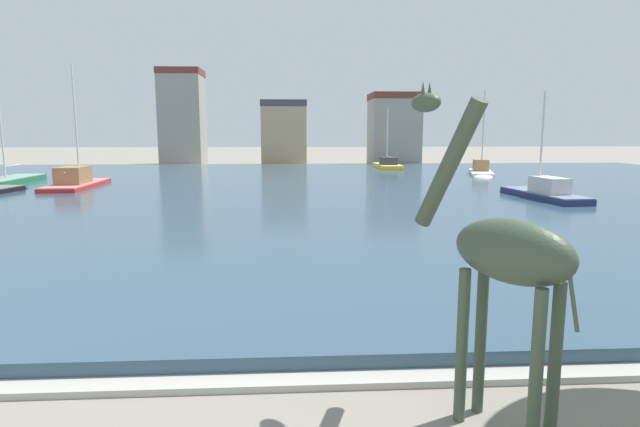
# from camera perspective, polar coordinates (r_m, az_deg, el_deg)

# --- Properties ---
(harbor_water) EXTENTS (85.46, 54.73, 0.38)m
(harbor_water) POSITION_cam_1_polar(r_m,az_deg,el_deg) (35.88, -5.72, 2.56)
(harbor_water) COLOR #334C60
(harbor_water) RESTS_ON ground
(quay_edge_coping) EXTENTS (85.46, 0.50, 0.12)m
(quay_edge_coping) POSITION_cam_1_polar(r_m,az_deg,el_deg) (9.10, -12.82, -17.85)
(quay_edge_coping) COLOR #ADA89E
(quay_edge_coping) RESTS_ON ground
(giraffe_statue) EXTENTS (1.88, 2.53, 4.87)m
(giraffe_statue) POSITION_cam_1_polar(r_m,az_deg,el_deg) (7.36, 19.39, -4.45)
(giraffe_statue) COLOR #3D4C38
(giraffe_statue) RESTS_ON ground
(sailboat_green) EXTENTS (2.48, 8.39, 8.94)m
(sailboat_green) POSITION_cam_1_polar(r_m,az_deg,el_deg) (44.30, -31.36, 2.83)
(sailboat_green) COLOR #236B42
(sailboat_green) RESTS_ON ground
(sailboat_white) EXTENTS (3.83, 7.55, 7.80)m
(sailboat_white) POSITION_cam_1_polar(r_m,az_deg,el_deg) (48.92, 17.30, 4.31)
(sailboat_white) COLOR white
(sailboat_white) RESTS_ON ground
(sailboat_navy) EXTENTS (2.43, 7.77, 6.45)m
(sailboat_navy) POSITION_cam_1_polar(r_m,az_deg,el_deg) (32.72, 22.92, 1.91)
(sailboat_navy) COLOR navy
(sailboat_navy) RESTS_ON ground
(sailboat_red) EXTENTS (2.69, 8.90, 8.76)m
(sailboat_red) POSITION_cam_1_polar(r_m,az_deg,el_deg) (40.14, -24.96, 3.01)
(sailboat_red) COLOR red
(sailboat_red) RESTS_ON ground
(sailboat_yellow) EXTENTS (2.38, 7.76, 6.72)m
(sailboat_yellow) POSITION_cam_1_polar(r_m,az_deg,el_deg) (56.50, 7.35, 5.17)
(sailboat_yellow) COLOR gold
(sailboat_yellow) RESTS_ON ground
(townhouse_wide_warehouse) EXTENTS (5.36, 5.65, 12.10)m
(townhouse_wide_warehouse) POSITION_cam_1_polar(r_m,az_deg,el_deg) (70.22, -14.87, 10.19)
(townhouse_wide_warehouse) COLOR gray
(townhouse_wide_warehouse) RESTS_ON ground
(townhouse_end_terrace) EXTENTS (5.71, 5.13, 8.11)m
(townhouse_end_terrace) POSITION_cam_1_polar(r_m,az_deg,el_deg) (66.82, -3.99, 8.83)
(townhouse_end_terrace) COLOR tan
(townhouse_end_terrace) RESTS_ON ground
(townhouse_tall_gabled) EXTENTS (6.16, 5.92, 9.03)m
(townhouse_tall_gabled) POSITION_cam_1_polar(r_m,az_deg,el_deg) (67.57, 8.13, 9.15)
(townhouse_tall_gabled) COLOR gray
(townhouse_tall_gabled) RESTS_ON ground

